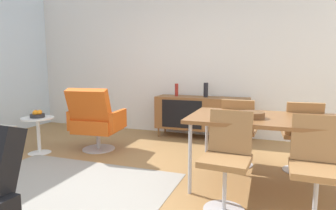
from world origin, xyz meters
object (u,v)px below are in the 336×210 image
dining_chair_front_left (227,157)px  fruit_bowl (37,114)px  lounge_chair_red (95,120)px  dining_chair_back_right (301,134)px  dining_chair_front_right (317,166)px  vase_sculptural_dark (206,90)px  side_table_round (38,131)px  vase_cobalt (177,90)px  sideboard (202,113)px  magazine_stack (1,137)px  wooden_bowl_on_table (251,115)px  dining_table (270,121)px  dining_chair_back_left (239,129)px

dining_chair_front_left → fruit_bowl: dining_chair_front_left is taller
dining_chair_front_left → lounge_chair_red: lounge_chair_red is taller
dining_chair_back_right → lounge_chair_red: size_ratio=0.90×
dining_chair_front_right → fruit_bowl: size_ratio=4.28×
vase_sculptural_dark → dining_chair_front_left: bearing=-73.6°
side_table_round → vase_cobalt: bearing=46.2°
sideboard → magazine_stack: (-2.80, -1.60, -0.28)m
wooden_bowl_on_table → side_table_round: size_ratio=0.50×
lounge_chair_red → side_table_round: lounge_chair_red is taller
dining_chair_back_right → dining_chair_front_left: 1.32m
dining_table → magazine_stack: bearing=177.1°
vase_sculptural_dark → wooden_bowl_on_table: (0.85, -1.89, -0.07)m
dining_chair_back_left → fruit_bowl: (-2.77, -0.40, 0.09)m
lounge_chair_red → side_table_round: 0.82m
vase_sculptural_dark → lounge_chair_red: 1.90m
sideboard → vase_sculptural_dark: (0.07, 0.00, 0.40)m
sideboard → wooden_bowl_on_table: 2.12m
dining_chair_back_left → fruit_bowl: size_ratio=4.28×
wooden_bowl_on_table → vase_cobalt: bearing=126.1°
dining_table → dining_chair_front_right: 0.70m
dining_table → wooden_bowl_on_table: (-0.18, -0.10, 0.07)m
vase_cobalt → dining_chair_front_right: (1.91, -2.35, -0.36)m
dining_chair_front_right → dining_table: bearing=122.2°
fruit_bowl → lounge_chair_red: bearing=26.7°
lounge_chair_red → dining_chair_front_right: bearing=-21.5°
side_table_round → lounge_chair_red: bearing=26.7°
dining_chair_front_left → fruit_bowl: size_ratio=4.28×
dining_table → wooden_bowl_on_table: bearing=-152.3°
dining_table → side_table_round: size_ratio=3.08×
wooden_bowl_on_table → dining_chair_front_right: 0.77m
sideboard → vase_sculptural_dark: vase_sculptural_dark is taller
dining_chair_front_right → magazine_stack: size_ratio=2.07×
dining_chair_front_right → lounge_chair_red: 2.96m
dining_chair_back_left → magazine_stack: size_ratio=2.07×
dining_chair_back_right → side_table_round: (-3.48, -0.40, -0.15)m
vase_sculptural_dark → dining_chair_back_right: size_ratio=0.29×
vase_cobalt → dining_table: 2.38m
dining_table → dining_chair_front_right: size_ratio=1.87×
dining_chair_back_left → fruit_bowl: 2.80m
vase_cobalt → side_table_round: (-1.56, -1.63, -0.51)m
vase_sculptural_dark → dining_chair_back_right: 1.89m
sideboard → vase_sculptural_dark: size_ratio=6.48×
dining_chair_front_left → magazine_stack: size_ratio=2.07×
lounge_chair_red → fruit_bowl: lounge_chair_red is taller
vase_sculptural_dark → wooden_bowl_on_table: vase_sculptural_dark is taller
wooden_bowl_on_table → lounge_chair_red: bearing=164.4°
sideboard → dining_table: size_ratio=1.00×
dining_table → vase_sculptural_dark: bearing=120.0°
dining_chair_back_left → magazine_stack: dining_chair_back_left is taller
dining_chair_front_right → dining_chair_front_left: size_ratio=1.00×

